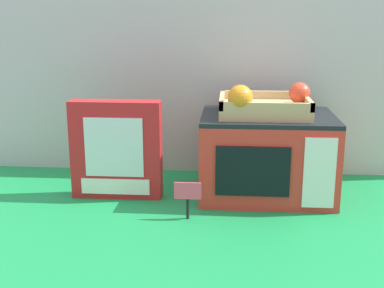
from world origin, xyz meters
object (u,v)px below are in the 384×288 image
toy_microwave (267,155)px  food_groups_crate (264,105)px  cookie_set_box (116,150)px  price_sign (188,195)px

toy_microwave → food_groups_crate: food_groups_crate is taller
toy_microwave → cookie_set_box: size_ratio=1.34×
toy_microwave → cookie_set_box: bearing=-173.3°
toy_microwave → price_sign: size_ratio=3.78×
cookie_set_box → price_sign: size_ratio=2.82×
cookie_set_box → price_sign: cookie_set_box is taller
food_groups_crate → cookie_set_box: food_groups_crate is taller
price_sign → food_groups_crate: bearing=44.4°
food_groups_crate → toy_microwave: bearing=25.3°
toy_microwave → cookie_set_box: (-0.43, -0.05, 0.02)m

